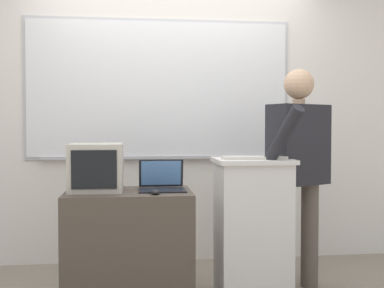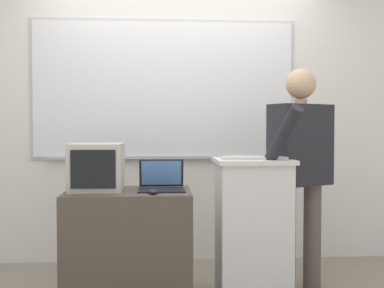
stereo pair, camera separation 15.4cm
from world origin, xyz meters
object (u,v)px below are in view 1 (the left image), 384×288
laptop (162,181)px  person_presenter (299,162)px  side_desk (129,247)px  wireless_keyboard (254,158)px  lectern_podium (252,227)px  computer_mouse_by_laptop (155,192)px  crt_monitor (97,167)px

laptop → person_presenter: bearing=4.1°
side_desk → wireless_keyboard: wireless_keyboard is taller
lectern_podium → side_desk: bearing=-176.8°
computer_mouse_by_laptop → crt_monitor: (-0.39, 0.24, 0.14)m
wireless_keyboard → crt_monitor: size_ratio=1.12×
lectern_podium → crt_monitor: crt_monitor is taller
lectern_podium → wireless_keyboard: 0.50m
side_desk → crt_monitor: 0.59m
lectern_podium → laptop: (-0.64, 0.01, 0.34)m
side_desk → computer_mouse_by_laptop: computer_mouse_by_laptop is taller
lectern_podium → wireless_keyboard: size_ratio=2.21×
lectern_podium → side_desk: 0.88m
laptop → crt_monitor: crt_monitor is taller
wireless_keyboard → crt_monitor: bearing=176.3°
crt_monitor → laptop: bearing=0.1°
person_presenter → crt_monitor: (-1.45, -0.07, -0.02)m
side_desk → laptop: bearing=14.7°
wireless_keyboard → computer_mouse_by_laptop: wireless_keyboard is taller
computer_mouse_by_laptop → wireless_keyboard: bearing=13.6°
lectern_podium → person_presenter: person_presenter is taller
side_desk → person_presenter: size_ratio=0.52×
lectern_podium → laptop: 0.72m
person_presenter → computer_mouse_by_laptop: 1.12m
side_desk → person_presenter: person_presenter is taller
person_presenter → wireless_keyboard: size_ratio=3.67×
lectern_podium → side_desk: size_ratio=1.15×
laptop → wireless_keyboard: (0.64, -0.07, 0.16)m
lectern_podium → person_presenter: bearing=12.8°
lectern_podium → laptop: lectern_podium is taller
lectern_podium → crt_monitor: size_ratio=2.47×
computer_mouse_by_laptop → laptop: bearing=77.5°
computer_mouse_by_laptop → side_desk: bearing=134.2°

